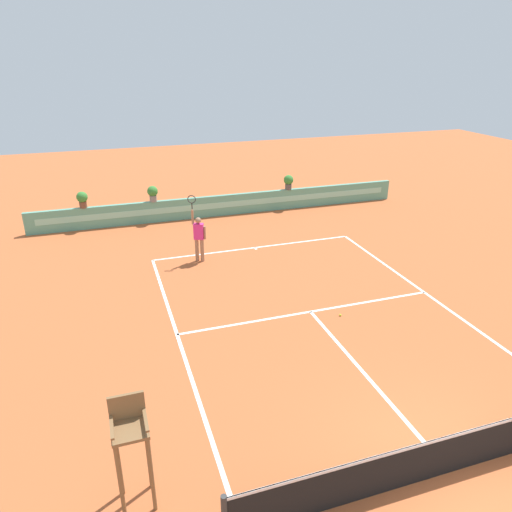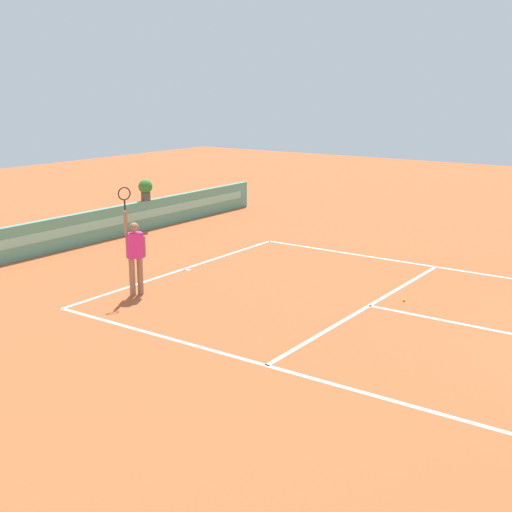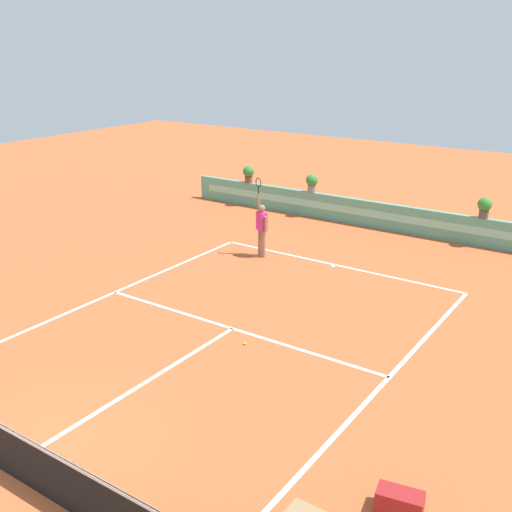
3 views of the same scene
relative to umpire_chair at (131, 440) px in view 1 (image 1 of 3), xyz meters
name	(u,v)px [view 1 (image 1 of 3)]	position (x,y,z in m)	size (l,w,h in m)	color
ground_plane	(316,318)	(5.67, 4.74, -1.34)	(60.00, 60.00, 0.00)	#B2562D
court_lines	(306,307)	(5.67, 5.45, -1.34)	(8.32, 11.94, 0.01)	white
net	(454,451)	(5.67, -1.26, -0.83)	(8.92, 0.10, 1.00)	#333333
back_wall_barrier	(226,205)	(5.67, 15.12, -0.84)	(18.00, 0.21, 1.00)	#599E84
umpire_chair	(131,440)	(0.00, 0.00, 0.00)	(0.60, 0.60, 2.14)	brown
tennis_player	(199,235)	(3.27, 10.02, -0.29)	(0.58, 0.34, 2.58)	#9E7051
tennis_ball_near_baseline	(340,315)	(6.41, 4.62, -1.31)	(0.07, 0.07, 0.07)	#CCE033
potted_plant_far_left	(82,199)	(-0.82, 15.13, 0.07)	(0.48, 0.48, 0.72)	brown
potted_plant_right	(288,181)	(8.91, 15.13, 0.07)	(0.48, 0.48, 0.72)	#514C47
potted_plant_left	(153,193)	(2.23, 15.13, 0.07)	(0.48, 0.48, 0.72)	gray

